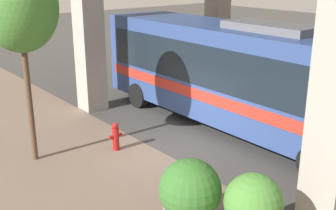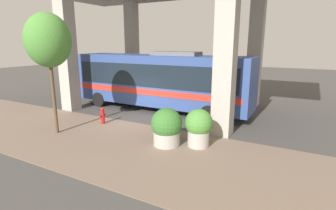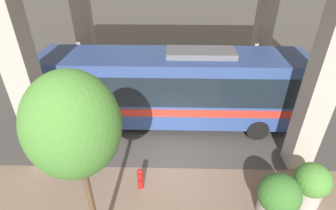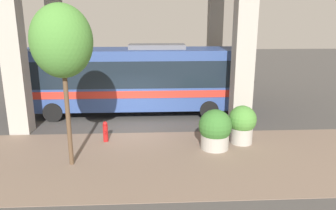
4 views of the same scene
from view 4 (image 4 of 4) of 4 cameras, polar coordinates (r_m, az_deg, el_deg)
The scene contains 7 objects.
ground_plane at distance 15.43m, azimuth -6.23°, elevation -4.92°, with size 80.00×80.00×0.00m, color #474442.
sidewalk_strip at distance 12.66m, azimuth -6.94°, elevation -9.54°, with size 6.00×40.00×0.02m.
bus at distance 18.03m, azimuth -5.74°, elevation 4.87°, with size 2.70×12.04×3.85m.
fire_hydrant at distance 14.45m, azimuth -10.83°, elevation -4.56°, with size 0.45×0.22×0.92m.
planter_front at distance 13.49m, azimuth 8.21°, elevation -4.28°, with size 1.35×1.35×1.66m.
planter_middle at distance 14.27m, azimuth 12.79°, elevation -3.20°, with size 1.19×1.19×1.66m.
street_tree_near at distance 11.67m, azimuth -18.02°, elevation 10.43°, with size 2.07×2.07×5.72m.
Camera 4 is at (-14.48, -0.90, 5.28)m, focal length 35.00 mm.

